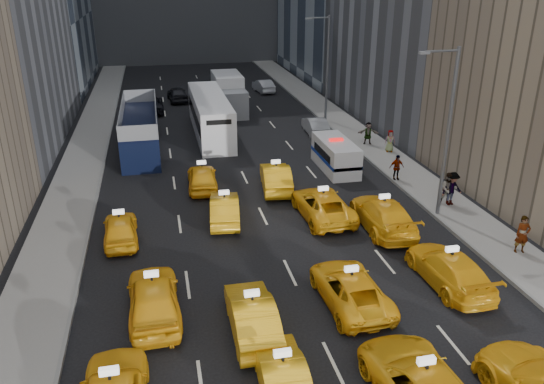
{
  "coord_description": "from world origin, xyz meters",
  "views": [
    {
      "loc": [
        -5.13,
        -11.63,
        12.35
      ],
      "look_at": [
        0.19,
        12.54,
        2.0
      ],
      "focal_mm": 35.0,
      "sensor_mm": 36.0,
      "label": 1
    }
  ],
  "objects_px": {
    "box_truck": "(229,94)",
    "pedestrian_0": "(523,234)",
    "nypd_van": "(335,156)",
    "double_decker": "(140,128)",
    "city_bus": "(210,115)"
  },
  "relations": [
    {
      "from": "box_truck",
      "to": "pedestrian_0",
      "type": "height_order",
      "value": "box_truck"
    },
    {
      "from": "double_decker",
      "to": "pedestrian_0",
      "type": "distance_m",
      "value": 26.78
    },
    {
      "from": "nypd_van",
      "to": "pedestrian_0",
      "type": "relative_size",
      "value": 2.79
    },
    {
      "from": "box_truck",
      "to": "nypd_van",
      "type": "bearing_deg",
      "value": -73.45
    },
    {
      "from": "city_bus",
      "to": "box_truck",
      "type": "bearing_deg",
      "value": 65.28
    },
    {
      "from": "double_decker",
      "to": "city_bus",
      "type": "xyz_separation_m",
      "value": [
        5.47,
        2.79,
        -0.07
      ]
    },
    {
      "from": "city_bus",
      "to": "pedestrian_0",
      "type": "xyz_separation_m",
      "value": [
        11.96,
        -23.11,
        -0.49
      ]
    },
    {
      "from": "city_bus",
      "to": "box_truck",
      "type": "distance_m",
      "value": 7.66
    },
    {
      "from": "city_bus",
      "to": "pedestrian_0",
      "type": "relative_size",
      "value": 6.74
    },
    {
      "from": "pedestrian_0",
      "to": "double_decker",
      "type": "bearing_deg",
      "value": 141.85
    },
    {
      "from": "double_decker",
      "to": "box_truck",
      "type": "bearing_deg",
      "value": 55.19
    },
    {
      "from": "nypd_van",
      "to": "double_decker",
      "type": "bearing_deg",
      "value": 146.07
    },
    {
      "from": "city_bus",
      "to": "box_truck",
      "type": "xyz_separation_m",
      "value": [
        2.56,
        7.22,
        0.12
      ]
    },
    {
      "from": "nypd_van",
      "to": "box_truck",
      "type": "distance_m",
      "value": 18.01
    },
    {
      "from": "nypd_van",
      "to": "pedestrian_0",
      "type": "distance_m",
      "value": 13.78
    }
  ]
}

